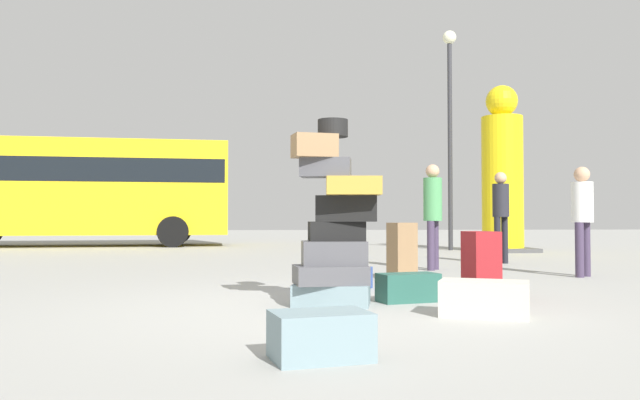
% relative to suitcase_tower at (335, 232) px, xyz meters
% --- Properties ---
extents(ground_plane, '(80.00, 80.00, 0.00)m').
position_rel_suitcase_tower_xyz_m(ground_plane, '(-0.13, -0.20, -0.70)').
color(ground_plane, '#9E9E99').
extents(suitcase_tower, '(0.88, 0.65, 1.78)m').
position_rel_suitcase_tower_xyz_m(suitcase_tower, '(0.00, 0.00, 0.00)').
color(suitcase_tower, gray).
rests_on(suitcase_tower, ground).
extents(suitcase_slate_foreground_far, '(0.64, 0.50, 0.28)m').
position_rel_suitcase_tower_xyz_m(suitcase_slate_foreground_far, '(-0.32, -2.26, -0.56)').
color(suitcase_slate_foreground_far, gray).
rests_on(suitcase_slate_foreground_far, ground).
extents(suitcase_cream_white_trunk, '(0.82, 0.64, 0.30)m').
position_rel_suitcase_tower_xyz_m(suitcase_cream_white_trunk, '(1.19, -0.79, -0.55)').
color(suitcase_cream_white_trunk, beige).
rests_on(suitcase_cream_white_trunk, ground).
extents(suitcase_teal_left_side, '(0.65, 0.44, 0.28)m').
position_rel_suitcase_tower_xyz_m(suitcase_teal_left_side, '(0.75, 0.20, -0.56)').
color(suitcase_teal_left_side, '#26594C').
rests_on(suitcase_teal_left_side, ground).
extents(suitcase_maroon_upright_blue, '(0.31, 0.41, 0.70)m').
position_rel_suitcase_tower_xyz_m(suitcase_maroon_upright_blue, '(1.54, 0.30, -0.35)').
color(suitcase_maroon_upright_blue, maroon).
rests_on(suitcase_maroon_upright_blue, ground).
extents(suitcase_brown_behind_tower, '(0.39, 0.39, 0.77)m').
position_rel_suitcase_tower_xyz_m(suitcase_brown_behind_tower, '(1.15, 2.35, -0.31)').
color(suitcase_brown_behind_tower, olive).
rests_on(suitcase_brown_behind_tower, ground).
extents(suitcase_navy_right_side, '(0.86, 0.65, 0.25)m').
position_rel_suitcase_tower_xyz_m(suitcase_navy_right_side, '(0.18, 1.47, -0.57)').
color(suitcase_navy_right_side, '#334F99').
rests_on(suitcase_navy_right_side, ground).
extents(person_bearded_onlooker, '(0.30, 0.30, 1.57)m').
position_rel_suitcase_tower_xyz_m(person_bearded_onlooker, '(3.82, 2.60, 0.24)').
color(person_bearded_onlooker, '#3F334C').
rests_on(person_bearded_onlooker, ground).
extents(person_tourist_with_camera, '(0.30, 0.30, 1.69)m').
position_rel_suitcase_tower_xyz_m(person_tourist_with_camera, '(3.63, 5.23, 0.31)').
color(person_tourist_with_camera, black).
rests_on(person_tourist_with_camera, ground).
extents(person_passerby_in_red, '(0.30, 0.31, 1.71)m').
position_rel_suitcase_tower_xyz_m(person_passerby_in_red, '(2.00, 3.93, 0.32)').
color(person_passerby_in_red, '#3F334C').
rests_on(person_passerby_in_red, ground).
extents(yellow_dummy_statue, '(1.43, 1.43, 4.20)m').
position_rel_suitcase_tower_xyz_m(yellow_dummy_statue, '(5.21, 9.27, 1.17)').
color(yellow_dummy_statue, yellow).
rests_on(yellow_dummy_statue, ground).
extents(parked_bus, '(9.19, 3.36, 3.15)m').
position_rel_suitcase_tower_xyz_m(parked_bus, '(-6.47, 13.36, 1.13)').
color(parked_bus, yellow).
rests_on(parked_bus, ground).
extents(lamp_post, '(0.36, 0.36, 5.83)m').
position_rel_suitcase_tower_xyz_m(lamp_post, '(4.11, 10.09, 3.13)').
color(lamp_post, '#333338').
rests_on(lamp_post, ground).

